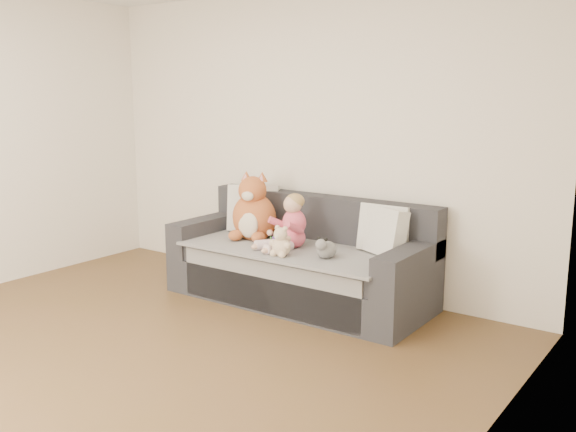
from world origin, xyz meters
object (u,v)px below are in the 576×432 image
object	(u,v)px
toddler	(290,225)
teddy_bear	(281,244)
sofa	(301,264)
sippy_cup	(276,240)
plush_cat	(254,213)

from	to	relation	value
toddler	teddy_bear	bearing A→B (deg)	-49.48
sofa	toddler	size ratio (longest dim) A/B	4.77
sofa	sippy_cup	world-z (taller)	sofa
sofa	teddy_bear	size ratio (longest dim) A/B	8.95
plush_cat	teddy_bear	world-z (taller)	plush_cat
toddler	teddy_bear	world-z (taller)	toddler
plush_cat	teddy_bear	bearing A→B (deg)	-48.26
plush_cat	sippy_cup	xyz separation A→B (m)	(0.36, -0.15, -0.16)
teddy_bear	sippy_cup	size ratio (longest dim) A/B	2.03
toddler	teddy_bear	xyz separation A→B (m)	(0.10, -0.27, -0.09)
teddy_bear	sofa	bearing A→B (deg)	101.78
sofa	sippy_cup	xyz separation A→B (m)	(-0.12, -0.19, 0.23)
sofa	teddy_bear	world-z (taller)	sofa
sofa	sippy_cup	distance (m)	0.32
sofa	plush_cat	size ratio (longest dim) A/B	3.58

